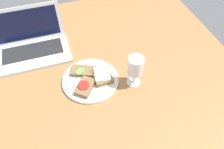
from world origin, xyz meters
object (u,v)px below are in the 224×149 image
at_px(sandwich_with_tomato, 85,87).
at_px(laptop, 31,45).
at_px(plate, 90,80).
at_px(wine_glass, 135,67).
at_px(sandwich_with_cheese, 102,76).
at_px(sandwich_with_cucumber, 83,71).

distance_m(sandwich_with_tomato, laptop, 0.38).
relative_size(plate, wine_glass, 1.67).
relative_size(sandwich_with_cheese, wine_glass, 0.66).
relative_size(plate, laptop, 0.71).
height_order(plate, wine_glass, wine_glass).
xyz_separation_m(sandwich_with_cheese, wine_glass, (0.13, -0.06, 0.08)).
bearing_deg(plate, sandwich_with_cheese, -7.63).
bearing_deg(sandwich_with_cheese, wine_glass, -25.19).
height_order(plate, sandwich_with_cheese, sandwich_with_cheese).
xyz_separation_m(sandwich_with_cucumber, wine_glass, (0.20, -0.12, 0.08)).
bearing_deg(sandwich_with_cucumber, laptop, 132.11).
height_order(sandwich_with_cucumber, sandwich_with_tomato, sandwich_with_tomato).
distance_m(sandwich_with_cucumber, sandwich_with_cheese, 0.09).
distance_m(wine_glass, laptop, 0.55).
xyz_separation_m(plate, wine_glass, (0.18, -0.07, 0.10)).
height_order(sandwich_with_cucumber, sandwich_with_cheese, sandwich_with_cheese).
bearing_deg(wine_glass, sandwich_with_tomato, 173.20).
relative_size(sandwich_with_cheese, laptop, 0.28).
xyz_separation_m(plate, sandwich_with_tomato, (-0.03, -0.04, 0.02)).
relative_size(sandwich_with_cucumber, wine_glass, 0.80).
height_order(wine_glass, laptop, laptop).
bearing_deg(laptop, wine_glass, -40.18).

